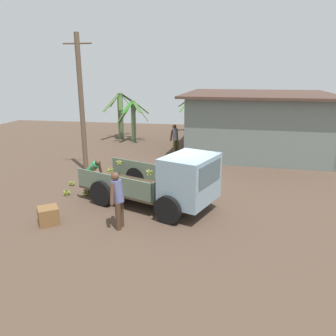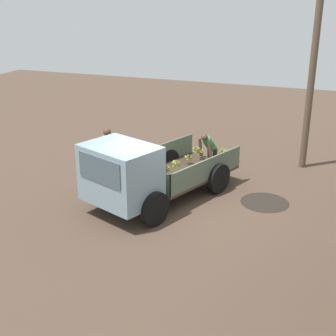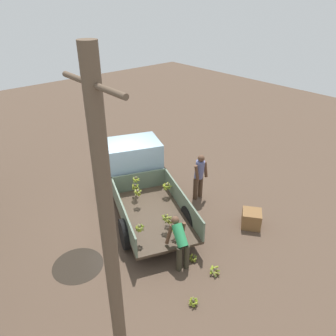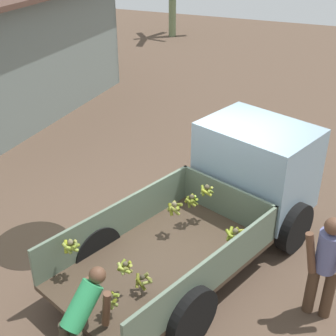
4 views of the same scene
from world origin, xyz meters
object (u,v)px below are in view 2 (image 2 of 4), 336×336
(cargo_truck, at_px, (136,174))
(utility_pole, at_px, (312,74))
(person_foreground_visitor, at_px, (107,153))
(banana_bunch_on_ground_1, at_px, (200,166))
(banana_bunch_on_ground_2, at_px, (203,158))
(banana_bunch_on_ground_0, at_px, (236,159))
(person_worker_loading, at_px, (209,149))
(wooden_crate_0, at_px, (134,152))

(cargo_truck, height_order, utility_pole, utility_pole)
(person_foreground_visitor, relative_size, banana_bunch_on_ground_1, 7.26)
(person_foreground_visitor, bearing_deg, banana_bunch_on_ground_2, -35.92)
(banana_bunch_on_ground_0, height_order, banana_bunch_on_ground_2, banana_bunch_on_ground_2)
(person_worker_loading, bearing_deg, banana_bunch_on_ground_0, 168.26)
(person_worker_loading, bearing_deg, cargo_truck, -0.78)
(utility_pole, distance_m, banana_bunch_on_ground_1, 4.53)
(person_worker_loading, xyz_separation_m, banana_bunch_on_ground_0, (-1.17, 0.64, -0.68))
(person_foreground_visitor, bearing_deg, banana_bunch_on_ground_1, -45.34)
(wooden_crate_0, bearing_deg, banana_bunch_on_ground_1, 87.62)
(cargo_truck, bearing_deg, utility_pole, 162.88)
(utility_pole, xyz_separation_m, wooden_crate_0, (1.25, -5.55, -2.80))
(person_foreground_visitor, xyz_separation_m, banana_bunch_on_ground_2, (-2.76, 2.20, -0.82))
(utility_pole, relative_size, person_worker_loading, 4.48)
(utility_pole, bearing_deg, person_worker_loading, -61.57)
(cargo_truck, height_order, banana_bunch_on_ground_1, cargo_truck)
(utility_pole, height_order, banana_bunch_on_ground_2, utility_pole)
(utility_pole, relative_size, banana_bunch_on_ground_1, 25.74)
(person_foreground_visitor, distance_m, wooden_crate_0, 2.26)
(person_foreground_visitor, distance_m, person_worker_loading, 3.25)
(person_foreground_visitor, xyz_separation_m, wooden_crate_0, (-2.15, -0.12, -0.68))
(cargo_truck, bearing_deg, person_foreground_visitor, -110.60)
(cargo_truck, xyz_separation_m, banana_bunch_on_ground_1, (-3.47, 0.71, -0.90))
(cargo_truck, height_order, person_foreground_visitor, cargo_truck)
(banana_bunch_on_ground_0, bearing_deg, person_worker_loading, -28.81)
(utility_pole, height_order, person_worker_loading, utility_pole)
(person_worker_loading, bearing_deg, utility_pole, 135.51)
(wooden_crate_0, bearing_deg, person_foreground_visitor, 3.26)
(person_worker_loading, height_order, banana_bunch_on_ground_1, person_worker_loading)
(banana_bunch_on_ground_2, bearing_deg, wooden_crate_0, -75.48)
(banana_bunch_on_ground_0, bearing_deg, banana_bunch_on_ground_1, -44.68)
(person_foreground_visitor, bearing_deg, cargo_truck, -129.46)
(cargo_truck, relative_size, wooden_crate_0, 8.75)
(person_foreground_visitor, height_order, banana_bunch_on_ground_2, person_foreground_visitor)
(banana_bunch_on_ground_2, bearing_deg, cargo_truck, -8.61)
(banana_bunch_on_ground_0, height_order, wooden_crate_0, wooden_crate_0)
(banana_bunch_on_ground_0, bearing_deg, banana_bunch_on_ground_2, -74.27)
(person_foreground_visitor, xyz_separation_m, person_worker_loading, (-1.89, 2.64, -0.16))
(wooden_crate_0, bearing_deg, cargo_truck, 25.33)
(cargo_truck, distance_m, banana_bunch_on_ground_0, 4.88)
(person_worker_loading, distance_m, wooden_crate_0, 2.82)
(banana_bunch_on_ground_0, xyz_separation_m, banana_bunch_on_ground_2, (0.30, -1.08, 0.02))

